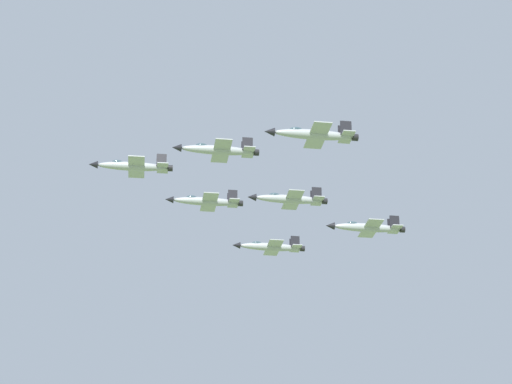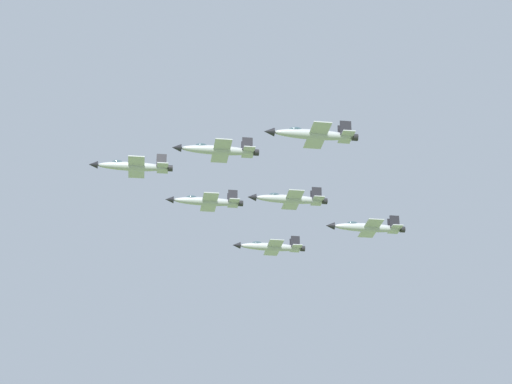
{
  "view_description": "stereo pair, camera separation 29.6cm",
  "coord_description": "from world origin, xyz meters",
  "px_view_note": "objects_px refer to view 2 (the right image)",
  "views": [
    {
      "loc": [
        -42.1,
        -143.44,
        55.28
      ],
      "look_at": [
        -3.63,
        24.57,
        132.34
      ],
      "focal_mm": 68.62,
      "sensor_mm": 36.0,
      "label": 1
    },
    {
      "loc": [
        -41.81,
        -143.5,
        55.28
      ],
      "look_at": [
        -3.63,
        24.57,
        132.34
      ],
      "focal_mm": 68.62,
      "sensor_mm": 36.0,
      "label": 2
    }
  ],
  "objects_px": {
    "jet_lead": "(133,166)",
    "jet_trailing": "(367,227)",
    "jet_left_outer": "(313,134)",
    "jet_right_outer": "(270,247)",
    "jet_right_wingman": "(206,201)",
    "jet_left_wingman": "(217,150)",
    "jet_slot_rear": "(289,199)"
  },
  "relations": [
    {
      "from": "jet_right_wingman",
      "to": "jet_right_outer",
      "type": "relative_size",
      "value": 1.01
    },
    {
      "from": "jet_left_outer",
      "to": "jet_right_outer",
      "type": "relative_size",
      "value": 1.02
    },
    {
      "from": "jet_right_wingman",
      "to": "jet_trailing",
      "type": "height_order",
      "value": "jet_right_wingman"
    },
    {
      "from": "jet_left_outer",
      "to": "jet_right_outer",
      "type": "bearing_deg",
      "value": -90.75
    },
    {
      "from": "jet_lead",
      "to": "jet_left_outer",
      "type": "relative_size",
      "value": 0.99
    },
    {
      "from": "jet_lead",
      "to": "jet_right_wingman",
      "type": "xyz_separation_m",
      "value": [
        16.35,
        11.41,
        -0.92
      ]
    },
    {
      "from": "jet_left_outer",
      "to": "jet_slot_rear",
      "type": "xyz_separation_m",
      "value": [
        2.46,
        25.71,
        -0.77
      ]
    },
    {
      "from": "jet_right_wingman",
      "to": "jet_trailing",
      "type": "bearing_deg",
      "value": 156.65
    },
    {
      "from": "jet_left_wingman",
      "to": "jet_right_wingman",
      "type": "xyz_separation_m",
      "value": [
        2.46,
        25.71,
        1.0
      ]
    },
    {
      "from": "jet_right_outer",
      "to": "jet_left_wingman",
      "type": "bearing_deg",
      "value": 67.84
    },
    {
      "from": "jet_left_outer",
      "to": "jet_lead",
      "type": "bearing_deg",
      "value": -41.11
    },
    {
      "from": "jet_left_wingman",
      "to": "jet_left_outer",
      "type": "distance_m",
      "value": 20.09
    },
    {
      "from": "jet_left_wingman",
      "to": "jet_left_outer",
      "type": "bearing_deg",
      "value": 139.27
    },
    {
      "from": "jet_lead",
      "to": "jet_trailing",
      "type": "bearing_deg",
      "value": -179.08
    },
    {
      "from": "jet_lead",
      "to": "jet_right_outer",
      "type": "distance_m",
      "value": 40.23
    },
    {
      "from": "jet_trailing",
      "to": "jet_right_wingman",
      "type": "bearing_deg",
      "value": -23.32
    },
    {
      "from": "jet_left_wingman",
      "to": "jet_right_wingman",
      "type": "bearing_deg",
      "value": -90.37
    },
    {
      "from": "jet_right_wingman",
      "to": "jet_right_outer",
      "type": "distance_m",
      "value": 20.41
    },
    {
      "from": "jet_right_wingman",
      "to": "jet_left_wingman",
      "type": "bearing_deg",
      "value": 89.68
    },
    {
      "from": "jet_left_wingman",
      "to": "jet_trailing",
      "type": "bearing_deg",
      "value": -157.34
    },
    {
      "from": "jet_lead",
      "to": "jet_trailing",
      "type": "height_order",
      "value": "jet_lead"
    },
    {
      "from": "jet_right_outer",
      "to": "jet_trailing",
      "type": "distance_m",
      "value": 30.38
    },
    {
      "from": "jet_left_outer",
      "to": "jet_trailing",
      "type": "relative_size",
      "value": 1.04
    },
    {
      "from": "jet_left_outer",
      "to": "jet_right_wingman",
      "type": "bearing_deg",
      "value": -69.34
    },
    {
      "from": "jet_slot_rear",
      "to": "jet_trailing",
      "type": "bearing_deg",
      "value": 179.67
    },
    {
      "from": "jet_lead",
      "to": "jet_right_wingman",
      "type": "height_order",
      "value": "jet_lead"
    },
    {
      "from": "jet_right_wingman",
      "to": "jet_trailing",
      "type": "distance_m",
      "value": 34.33
    },
    {
      "from": "jet_right_wingman",
      "to": "jet_slot_rear",
      "type": "bearing_deg",
      "value": 139.31
    },
    {
      "from": "jet_left_outer",
      "to": "jet_right_outer",
      "type": "xyz_separation_m",
      "value": [
        4.91,
        51.42,
        -0.9
      ]
    },
    {
      "from": "jet_slot_rear",
      "to": "jet_left_outer",
      "type": "bearing_deg",
      "value": 89.66
    },
    {
      "from": "jet_slot_rear",
      "to": "jet_right_wingman",
      "type": "bearing_deg",
      "value": -40.7
    },
    {
      "from": "jet_right_wingman",
      "to": "jet_left_outer",
      "type": "height_order",
      "value": "jet_right_wingman"
    }
  ]
}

